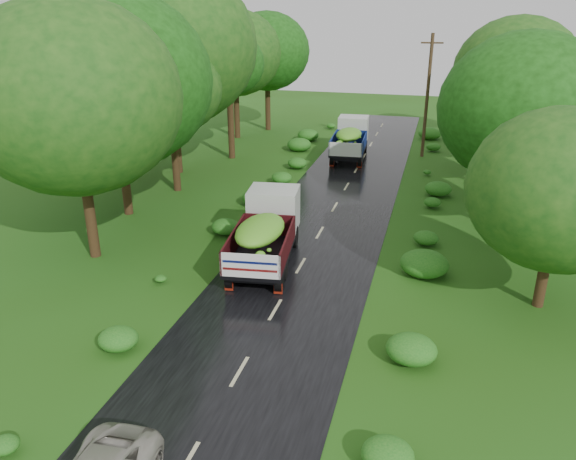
% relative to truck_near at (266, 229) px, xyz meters
% --- Properties ---
extents(ground, '(120.00, 120.00, 0.00)m').
position_rel_truck_near_xyz_m(ground, '(1.60, -8.08, -1.58)').
color(ground, '#22480F').
rests_on(ground, ground).
extents(road, '(6.50, 80.00, 0.02)m').
position_rel_truck_near_xyz_m(road, '(1.60, -3.08, -1.57)').
color(road, black).
rests_on(road, ground).
extents(road_lines, '(0.12, 69.60, 0.00)m').
position_rel_truck_near_xyz_m(road_lines, '(1.60, -2.08, -1.56)').
color(road_lines, '#BFB78C').
rests_on(road_lines, road).
extents(truck_near, '(3.15, 6.87, 2.79)m').
position_rel_truck_near_xyz_m(truck_near, '(0.00, 0.00, 0.00)').
color(truck_near, black).
rests_on(truck_near, ground).
extents(truck_far, '(2.66, 6.60, 2.72)m').
position_rel_truck_near_xyz_m(truck_far, '(0.60, 19.26, -0.04)').
color(truck_far, black).
rests_on(truck_far, ground).
extents(utility_pole, '(1.56, 0.27, 8.90)m').
position_rel_truck_near_xyz_m(utility_pole, '(5.85, 20.97, 3.00)').
color(utility_pole, '#382616').
rests_on(utility_pole, ground).
extents(trees_left, '(6.80, 32.82, 10.41)m').
position_rel_truck_near_xyz_m(trees_left, '(-9.01, 11.67, 5.61)').
color(trees_left, black).
rests_on(trees_left, ground).
extents(trees_right, '(5.04, 33.47, 8.23)m').
position_rel_truck_near_xyz_m(trees_right, '(11.02, 12.69, 4.05)').
color(trees_right, black).
rests_on(trees_right, ground).
extents(shrubs, '(11.90, 44.00, 0.70)m').
position_rel_truck_near_xyz_m(shrubs, '(1.60, 5.92, -1.23)').
color(shrubs, '#166017').
rests_on(shrubs, ground).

